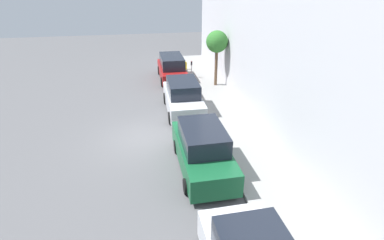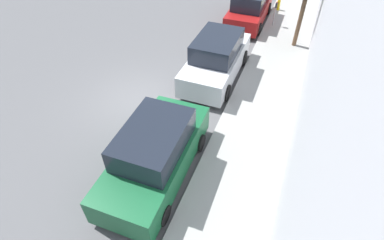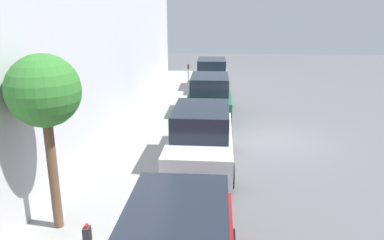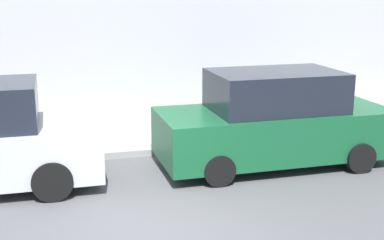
# 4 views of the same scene
# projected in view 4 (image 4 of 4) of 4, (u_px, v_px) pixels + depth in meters

# --- Properties ---
(ground_plane) EXTENTS (60.00, 60.00, 0.00)m
(ground_plane) POSITION_uv_depth(u_px,v_px,m) (149.00, 226.00, 8.36)
(ground_plane) COLOR #515154
(sidewalk) EXTENTS (2.70, 32.00, 0.15)m
(sidewalk) POSITION_uv_depth(u_px,v_px,m) (113.00, 139.00, 12.89)
(sidewalk) COLOR gray
(sidewalk) RESTS_ON ground_plane
(parked_suv_second) EXTENTS (2.08, 4.83, 1.98)m
(parked_suv_second) POSITION_uv_depth(u_px,v_px,m) (274.00, 121.00, 11.08)
(parked_suv_second) COLOR #14512D
(parked_suv_second) RESTS_ON ground_plane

